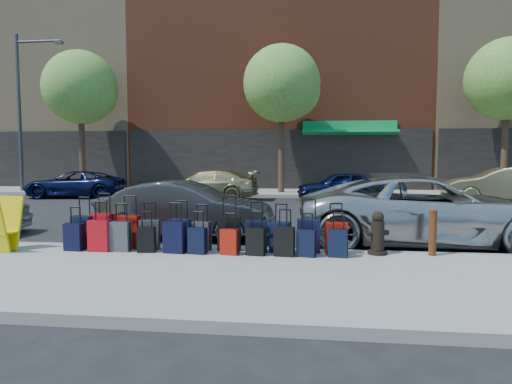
# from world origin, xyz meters

# --- Properties ---
(ground) EXTENTS (120.00, 120.00, 0.00)m
(ground) POSITION_xyz_m (0.00, 0.00, 0.00)
(ground) COLOR black
(ground) RESTS_ON ground
(sidewalk_near) EXTENTS (60.00, 4.00, 0.15)m
(sidewalk_near) POSITION_xyz_m (0.00, -6.50, 0.07)
(sidewalk_near) COLOR gray
(sidewalk_near) RESTS_ON ground
(sidewalk_far) EXTENTS (60.00, 4.00, 0.15)m
(sidewalk_far) POSITION_xyz_m (0.00, 10.00, 0.07)
(sidewalk_far) COLOR gray
(sidewalk_far) RESTS_ON ground
(curb_near) EXTENTS (60.00, 0.08, 0.15)m
(curb_near) POSITION_xyz_m (0.00, -4.48, 0.07)
(curb_near) COLOR gray
(curb_near) RESTS_ON ground
(curb_far) EXTENTS (60.00, 0.08, 0.15)m
(curb_far) POSITION_xyz_m (0.00, 7.98, 0.07)
(curb_far) COLOR gray
(curb_far) RESTS_ON ground
(building_left) EXTENTS (15.00, 12.12, 16.00)m
(building_left) POSITION_xyz_m (-16.00, 17.98, 7.98)
(building_left) COLOR #967D5C
(building_left) RESTS_ON ground
(building_center) EXTENTS (17.00, 12.85, 20.00)m
(building_center) POSITION_xyz_m (0.00, 17.99, 9.98)
(building_center) COLOR brown
(building_center) RESTS_ON ground
(tree_left) EXTENTS (3.80, 3.80, 7.27)m
(tree_left) POSITION_xyz_m (-9.86, 9.50, 5.41)
(tree_left) COLOR black
(tree_left) RESTS_ON sidewalk_far
(tree_center) EXTENTS (3.80, 3.80, 7.27)m
(tree_center) POSITION_xyz_m (0.64, 9.50, 5.41)
(tree_center) COLOR black
(tree_center) RESTS_ON sidewalk_far
(tree_right) EXTENTS (3.80, 3.80, 7.27)m
(tree_right) POSITION_xyz_m (11.14, 9.50, 5.41)
(tree_right) COLOR black
(tree_right) RESTS_ON sidewalk_far
(streetlight) EXTENTS (2.59, 0.18, 8.00)m
(streetlight) POSITION_xyz_m (-12.80, 8.80, 4.66)
(streetlight) COLOR #333338
(streetlight) RESTS_ON sidewalk_far
(suitcase_front_0) EXTENTS (0.44, 0.29, 1.00)m
(suitcase_front_0) POSITION_xyz_m (-2.45, -4.84, 0.46)
(suitcase_front_0) COLOR black
(suitcase_front_0) RESTS_ON sidewalk_near
(suitcase_front_1) EXTENTS (0.49, 0.33, 1.08)m
(suitcase_front_1) POSITION_xyz_m (-2.07, -4.77, 0.49)
(suitcase_front_1) COLOR #AA0A15
(suitcase_front_1) RESTS_ON sidewalk_near
(suitcase_front_2) EXTENTS (0.44, 0.26, 1.03)m
(suitcase_front_2) POSITION_xyz_m (-1.52, -4.77, 0.47)
(suitcase_front_2) COLOR maroon
(suitcase_front_2) RESTS_ON sidewalk_near
(suitcase_front_3) EXTENTS (0.41, 0.27, 0.92)m
(suitcase_front_3) POSITION_xyz_m (-1.08, -4.85, 0.44)
(suitcase_front_3) COLOR #323236
(suitcase_front_3) RESTS_ON sidewalk_near
(suitcase_front_4) EXTENTS (0.42, 0.26, 0.96)m
(suitcase_front_4) POSITION_xyz_m (-0.47, -4.84, 0.45)
(suitcase_front_4) COLOR black
(suitcase_front_4) RESTS_ON sidewalk_near
(suitcase_front_5) EXTENTS (0.39, 0.25, 0.88)m
(suitcase_front_5) POSITION_xyz_m (-0.07, -4.79, 0.43)
(suitcase_front_5) COLOR #3C3C41
(suitcase_front_5) RESTS_ON sidewalk_near
(suitcase_front_6) EXTENTS (0.45, 0.28, 1.05)m
(suitcase_front_6) POSITION_xyz_m (0.47, -4.76, 0.48)
(suitcase_front_6) COLOR black
(suitcase_front_6) RESTS_ON sidewalk_near
(suitcase_front_7) EXTENTS (0.40, 0.23, 0.95)m
(suitcase_front_7) POSITION_xyz_m (1.01, -4.84, 0.45)
(suitcase_front_7) COLOR black
(suitcase_front_7) RESTS_ON sidewalk_near
(suitcase_front_8) EXTENTS (0.42, 0.28, 0.92)m
(suitcase_front_8) POSITION_xyz_m (1.45, -4.84, 0.44)
(suitcase_front_8) COLOR black
(suitcase_front_8) RESTS_ON sidewalk_near
(suitcase_front_9) EXTENTS (0.42, 0.23, 1.01)m
(suitcase_front_9) POSITION_xyz_m (1.98, -4.77, 0.47)
(suitcase_front_9) COLOR black
(suitcase_front_9) RESTS_ON sidewalk_near
(suitcase_front_10) EXTENTS (0.42, 0.27, 0.94)m
(suitcase_front_10) POSITION_xyz_m (2.49, -4.83, 0.45)
(suitcase_front_10) COLOR #9B130A
(suitcase_front_10) RESTS_ON sidewalk_near
(suitcase_back_0) EXTENTS (0.37, 0.24, 0.84)m
(suitcase_back_0) POSITION_xyz_m (-2.47, -5.14, 0.41)
(suitcase_back_0) COLOR black
(suitcase_back_0) RESTS_ON sidewalk_near
(suitcase_back_1) EXTENTS (0.40, 0.24, 0.95)m
(suitcase_back_1) POSITION_xyz_m (-1.95, -5.14, 0.45)
(suitcase_back_1) COLOR #AF0B14
(suitcase_back_1) RESTS_ON sidewalk_near
(suitcase_back_2) EXTENTS (0.39, 0.23, 0.91)m
(suitcase_back_2) POSITION_xyz_m (-1.57, -5.09, 0.43)
(suitcase_back_2) COLOR #3D3D42
(suitcase_back_2) RESTS_ON sidewalk_near
(suitcase_back_3) EXTENTS (0.34, 0.23, 0.77)m
(suitcase_back_3) POSITION_xyz_m (-1.04, -5.13, 0.39)
(suitcase_back_3) COLOR black
(suitcase_back_3) RESTS_ON sidewalk_near
(suitcase_back_4) EXTENTS (0.42, 0.28, 0.94)m
(suitcase_back_4) POSITION_xyz_m (-0.50, -5.11, 0.44)
(suitcase_back_4) COLOR black
(suitcase_back_4) RESTS_ON sidewalk_near
(suitcase_back_5) EXTENTS (0.35, 0.24, 0.78)m
(suitcase_back_5) POSITION_xyz_m (-0.05, -5.14, 0.39)
(suitcase_back_5) COLOR black
(suitcase_back_5) RESTS_ON sidewalk_near
(suitcase_back_6) EXTENTS (0.35, 0.24, 0.77)m
(suitcase_back_6) POSITION_xyz_m (0.55, -5.14, 0.39)
(suitcase_back_6) COLOR #991609
(suitcase_back_6) RESTS_ON sidewalk_near
(suitcase_back_7) EXTENTS (0.36, 0.24, 0.80)m
(suitcase_back_7) POSITION_xyz_m (1.03, -5.13, 0.40)
(suitcase_back_7) COLOR black
(suitcase_back_7) RESTS_ON sidewalk_near
(suitcase_back_8) EXTENTS (0.38, 0.25, 0.85)m
(suitcase_back_8) POSITION_xyz_m (1.55, -5.14, 0.42)
(suitcase_back_8) COLOR black
(suitcase_back_8) RESTS_ON sidewalk_near
(suitcase_back_9) EXTENTS (0.36, 0.25, 0.79)m
(suitcase_back_9) POSITION_xyz_m (1.94, -5.13, 0.40)
(suitcase_back_9) COLOR black
(suitcase_back_9) RESTS_ON sidewalk_near
(suitcase_back_10) EXTENTS (0.36, 0.24, 0.80)m
(suitcase_back_10) POSITION_xyz_m (2.51, -5.10, 0.40)
(suitcase_back_10) COLOR black
(suitcase_back_10) RESTS_ON sidewalk_near
(fire_hydrant) EXTENTS (0.41, 0.36, 0.80)m
(fire_hydrant) POSITION_xyz_m (3.24, -4.77, 0.52)
(fire_hydrant) COLOR black
(fire_hydrant) RESTS_ON sidewalk_near
(bollard) EXTENTS (0.15, 0.15, 0.83)m
(bollard) POSITION_xyz_m (4.22, -4.75, 0.58)
(bollard) COLOR #38190C
(bollard) RESTS_ON sidewalk_near
(display_rack) EXTENTS (0.66, 0.71, 1.03)m
(display_rack) POSITION_xyz_m (-3.82, -5.37, 0.66)
(display_rack) COLOR #D9BF0C
(display_rack) RESTS_ON sidewalk_near
(car_near_1) EXTENTS (4.14, 1.54, 1.35)m
(car_near_1) POSITION_xyz_m (-0.92, -2.83, 0.68)
(car_near_1) COLOR #37373A
(car_near_1) RESTS_ON ground
(car_near_2) EXTENTS (5.56, 2.67, 1.53)m
(car_near_2) POSITION_xyz_m (4.52, -3.01, 0.76)
(car_near_2) COLOR #ADAFB4
(car_near_2) RESTS_ON ground
(car_far_0) EXTENTS (4.69, 2.51, 1.25)m
(car_far_0) POSITION_xyz_m (-9.09, 6.94, 0.63)
(car_far_0) COLOR #0C1338
(car_far_0) RESTS_ON ground
(car_far_1) EXTENTS (4.67, 1.97, 1.34)m
(car_far_1) POSITION_xyz_m (-2.64, 6.63, 0.67)
(car_far_1) COLOR #988B5D
(car_far_1) RESTS_ON ground
(car_far_2) EXTENTS (3.91, 1.95, 1.28)m
(car_far_2) POSITION_xyz_m (3.25, 7.06, 0.64)
(car_far_2) COLOR #0C1437
(car_far_2) RESTS_ON ground
(car_far_3) EXTENTS (4.59, 1.96, 1.47)m
(car_far_3) POSITION_xyz_m (9.83, 6.84, 0.74)
(car_far_3) COLOR #928559
(car_far_3) RESTS_ON ground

